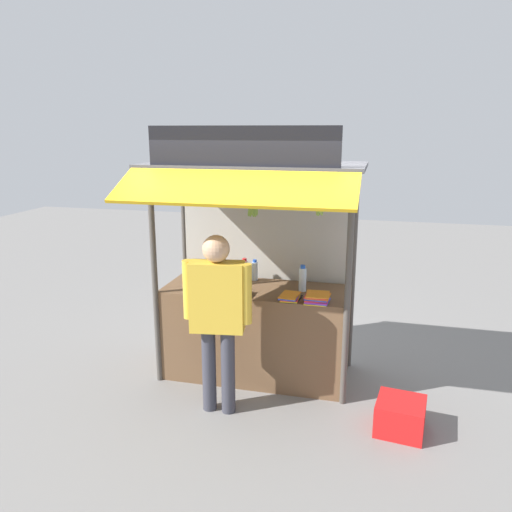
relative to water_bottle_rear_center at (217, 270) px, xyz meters
name	(u,v)px	position (x,y,z in m)	size (l,w,h in m)	color
ground_plane	(256,374)	(0.45, -0.10, -1.12)	(20.00, 20.00, 0.00)	slate
stall_counter	(256,332)	(0.45, -0.10, -0.63)	(1.93, 0.75, 0.98)	brown
stall_structure	(258,229)	(0.45, -0.02, 0.47)	(2.13, 1.56, 2.62)	#4C4742
water_bottle_rear_center	(217,270)	(0.00, 0.00, 0.00)	(0.08, 0.08, 0.30)	silver
water_bottle_center	(255,271)	(0.37, 0.18, -0.03)	(0.07, 0.07, 0.23)	silver
water_bottle_mid_left	(245,271)	(0.28, 0.09, -0.02)	(0.07, 0.07, 0.26)	silver
water_bottle_front_left	(303,279)	(0.94, -0.07, -0.01)	(0.08, 0.08, 0.27)	silver
magazine_stack_far_left	(239,293)	(0.34, -0.37, -0.11)	(0.22, 0.25, 0.06)	yellow
magazine_stack_back_right	(317,298)	(1.13, -0.38, -0.10)	(0.25, 0.26, 0.09)	yellow
magazine_stack_back_left	(290,297)	(0.86, -0.35, -0.12)	(0.21, 0.28, 0.05)	black
banana_bunch_leftmost	(320,208)	(1.15, -0.58, 0.80)	(0.09, 0.09, 0.29)	#332D23
banana_bunch_inner_left	(165,196)	(-0.31, -0.58, 0.87)	(0.09, 0.09, 0.23)	#332D23
banana_bunch_inner_right	(253,208)	(0.54, -0.58, 0.79)	(0.10, 0.10, 0.33)	#332D23
banana_bunch_rightmost	(202,198)	(0.05, -0.58, 0.86)	(0.10, 0.10, 0.24)	#332D23
vendor_person	(217,308)	(0.29, -0.89, -0.09)	(0.64, 0.27, 1.70)	#383842
plastic_crate	(400,416)	(1.94, -0.82, -0.97)	(0.41, 0.41, 0.29)	red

